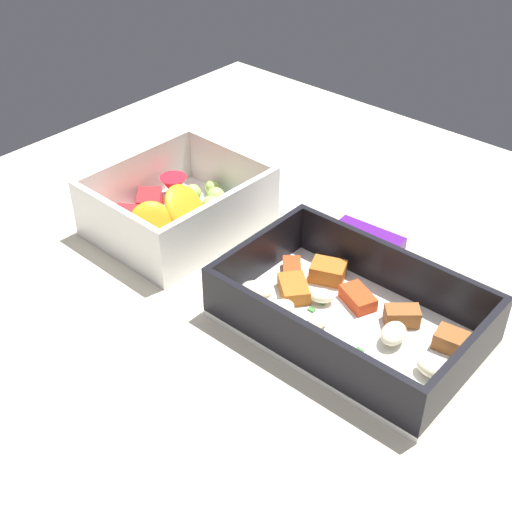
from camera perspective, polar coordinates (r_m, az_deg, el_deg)
The scene contains 5 objects.
table_surface at distance 63.28cm, azimuth 0.51°, elevation -3.43°, with size 80.00×80.00×2.00cm, color beige.
pasta_container at distance 58.15cm, azimuth 7.62°, elevation -4.75°, with size 21.03×13.49×5.05cm.
fruit_bowl at distance 70.25cm, azimuth -6.47°, elevation 3.94°, with size 13.39×15.99×6.12cm.
candy_bar at distance 69.20cm, azimuth 9.27°, elevation 1.61°, with size 7.00×2.40×1.20cm, color #51197A.
paper_cup_liner at distance 77.96cm, azimuth -10.60°, elevation 5.87°, with size 3.31×3.31×1.53cm, color white.
Camera 1 is at (31.88, -36.85, 41.37)cm, focal length 48.66 mm.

